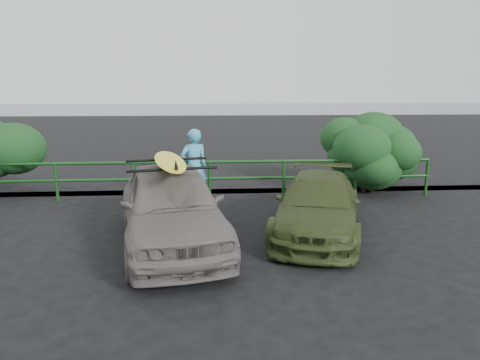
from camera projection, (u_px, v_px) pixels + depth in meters
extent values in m
plane|color=black|center=(144.00, 282.00, 6.60)|extent=(80.00, 80.00, 0.00)
plane|color=slate|center=(204.00, 107.00, 65.10)|extent=(200.00, 200.00, 0.00)
imported|color=slate|center=(171.00, 206.00, 8.03)|extent=(2.65, 4.75, 1.53)
imported|color=#35421D|center=(318.00, 205.00, 8.74)|extent=(2.75, 4.33, 1.17)
imported|color=#41A5C4|center=(194.00, 167.00, 10.83)|extent=(0.82, 0.68, 1.93)
ellipsoid|color=yellow|center=(169.00, 161.00, 7.85)|extent=(1.00, 2.54, 0.07)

